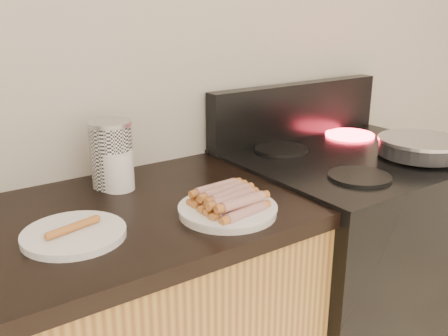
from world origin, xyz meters
TOP-DOWN VIEW (x-y plane):
  - wall_back at (0.00, 2.00)m, footprint 4.00×0.04m
  - stove at (0.78, 1.68)m, footprint 0.76×0.65m
  - stove_panel at (0.78, 1.96)m, footprint 0.76×0.06m
  - burner_near_left at (0.61, 1.51)m, footprint 0.18×0.18m
  - burner_near_right at (0.95, 1.51)m, footprint 0.18×0.18m
  - burner_far_left at (0.61, 1.84)m, footprint 0.18×0.18m
  - burner_far_right at (0.95, 1.84)m, footprint 0.18×0.18m
  - frying_pan at (0.92, 1.52)m, footprint 0.27×0.47m
  - main_plate at (0.17, 1.53)m, footprint 0.28×0.28m
  - side_plate at (-0.18, 1.62)m, footprint 0.28×0.28m
  - hotdog_pile at (0.17, 1.53)m, footprint 0.12×0.18m
  - plain_sausages at (-0.18, 1.62)m, footprint 0.12×0.05m
  - canister at (0.02, 1.88)m, footprint 0.12×0.12m
  - mug at (0.02, 1.84)m, footprint 0.11×0.11m

SIDE VIEW (x-z plane):
  - stove at x=0.78m, z-range 0.00..0.91m
  - main_plate at x=0.17m, z-range 0.90..0.92m
  - side_plate at x=-0.18m, z-range 0.90..0.92m
  - burner_near_left at x=0.61m, z-range 0.91..0.92m
  - burner_near_right at x=0.95m, z-range 0.91..0.92m
  - burner_far_left at x=0.61m, z-range 0.91..0.92m
  - burner_far_right at x=0.95m, z-range 0.91..0.92m
  - plain_sausages at x=-0.18m, z-range 0.92..0.93m
  - hotdog_pile at x=0.17m, z-range 0.91..0.96m
  - frying_pan at x=0.92m, z-range 0.92..0.98m
  - mug at x=0.02m, z-range 0.90..1.01m
  - canister at x=0.02m, z-range 0.90..1.08m
  - stove_panel at x=0.78m, z-range 0.91..1.11m
  - wall_back at x=0.00m, z-range 0.00..2.60m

